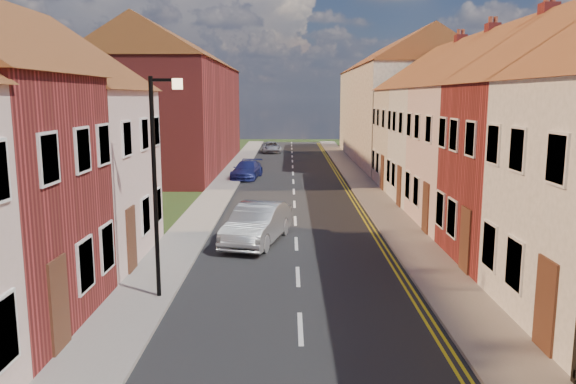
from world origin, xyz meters
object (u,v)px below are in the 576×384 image
lamppost (158,174)px  car_far (247,170)px  car_distant (271,147)px  car_mid (257,224)px

lamppost → car_far: (0.61, 23.48, -2.93)m
car_far → car_distant: size_ratio=1.05×
car_mid → car_far: (-1.70, 17.33, -0.16)m
lamppost → car_distant: 41.83m
car_mid → car_far: size_ratio=1.11×
car_distant → car_far: bearing=-99.2°
car_far → car_distant: 18.24m
lamppost → car_distant: (1.72, 41.69, -2.98)m
lamppost → car_distant: lamppost is taller
car_distant → car_mid: bearing=-94.7°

